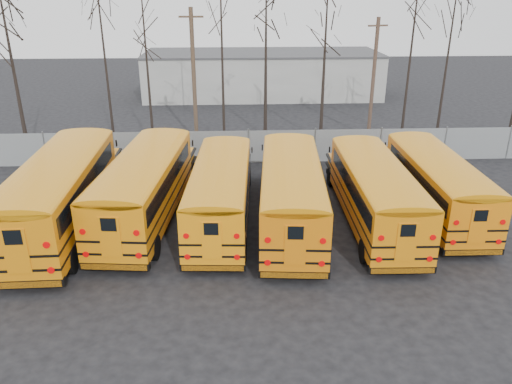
{
  "coord_description": "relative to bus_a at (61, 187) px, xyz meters",
  "views": [
    {
      "loc": [
        -0.94,
        -16.64,
        9.95
      ],
      "look_at": [
        0.03,
        3.45,
        1.6
      ],
      "focal_mm": 35.0,
      "sensor_mm": 36.0,
      "label": 1
    }
  ],
  "objects": [
    {
      "name": "ground",
      "position": [
        8.32,
        -3.54,
        -1.96
      ],
      "size": [
        120.0,
        120.0,
        0.0
      ],
      "primitive_type": "plane",
      "color": "black",
      "rests_on": "ground"
    },
    {
      "name": "fence",
      "position": [
        8.32,
        8.46,
        -0.96
      ],
      "size": [
        40.0,
        0.04,
        2.0
      ],
      "primitive_type": "cube",
      "color": "gray",
      "rests_on": "ground"
    },
    {
      "name": "distant_building",
      "position": [
        10.32,
        28.46,
        0.04
      ],
      "size": [
        22.0,
        8.0,
        4.0
      ],
      "primitive_type": "cube",
      "color": "#B4B3AE",
      "rests_on": "ground"
    },
    {
      "name": "bus_a",
      "position": [
        0.0,
        0.0,
        0.0
      ],
      "size": [
        3.0,
        12.01,
        3.34
      ],
      "rotation": [
        0.0,
        0.0,
        0.02
      ],
      "color": "black",
      "rests_on": "ground"
    },
    {
      "name": "bus_b",
      "position": [
        3.44,
        0.75,
        -0.11
      ],
      "size": [
        3.66,
        11.46,
        3.16
      ],
      "rotation": [
        0.0,
        0.0,
        -0.1
      ],
      "color": "black",
      "rests_on": "ground"
    },
    {
      "name": "bus_c",
      "position": [
        6.82,
        0.2,
        -0.25
      ],
      "size": [
        3.0,
        10.57,
        2.92
      ],
      "rotation": [
        0.0,
        0.0,
        -0.06
      ],
      "color": "black",
      "rests_on": "ground"
    },
    {
      "name": "bus_d",
      "position": [
        9.87,
        -0.2,
        -0.15
      ],
      "size": [
        3.45,
        11.2,
        3.09
      ],
      "rotation": [
        0.0,
        0.0,
        -0.08
      ],
      "color": "black",
      "rests_on": "ground"
    },
    {
      "name": "bus_e",
      "position": [
        13.54,
        -0.22,
        -0.21
      ],
      "size": [
        2.71,
        10.7,
        2.98
      ],
      "rotation": [
        0.0,
        0.0,
        -0.03
      ],
      "color": "black",
      "rests_on": "ground"
    },
    {
      "name": "bus_f",
      "position": [
        16.69,
        0.82,
        -0.27
      ],
      "size": [
        2.57,
        10.34,
        2.88
      ],
      "rotation": [
        0.0,
        0.0,
        -0.02
      ],
      "color": "black",
      "rests_on": "ground"
    },
    {
      "name": "utility_pole_left",
      "position": [
        4.91,
        12.9,
        2.52
      ],
      "size": [
        1.55,
        0.27,
        8.73
      ],
      "rotation": [
        0.0,
        0.0,
        0.01
      ],
      "color": "#4E3B2C",
      "rests_on": "ground"
    },
    {
      "name": "utility_pole_right",
      "position": [
        16.96,
        13.48,
        2.19
      ],
      "size": [
        1.41,
        0.5,
        8.07
      ],
      "rotation": [
        0.0,
        0.0,
        0.28
      ],
      "color": "#4D382B",
      "rests_on": "ground"
    },
    {
      "name": "tree_1",
      "position": [
        -5.55,
        10.56,
        2.95
      ],
      "size": [
        0.26,
        0.26,
        9.82
      ],
      "primitive_type": "cone",
      "color": "black",
      "rests_on": "ground"
    },
    {
      "name": "tree_2",
      "position": [
        -0.73,
        13.04,
        3.78
      ],
      "size": [
        0.26,
        0.26,
        11.47
      ],
      "primitive_type": "cone",
      "color": "black",
      "rests_on": "ground"
    },
    {
      "name": "tree_3",
      "position": [
        2.24,
        11.12,
        3.09
      ],
      "size": [
        0.26,
        0.26,
        10.09
      ],
      "primitive_type": "cone",
      "color": "black",
      "rests_on": "ground"
    },
    {
      "name": "tree_4",
      "position": [
        6.81,
        11.81,
        4.4
      ],
      "size": [
        0.26,
        0.26,
        12.71
      ],
      "primitive_type": "cone",
      "color": "black",
      "rests_on": "ground"
    },
    {
      "name": "tree_5",
      "position": [
        9.69,
        14.06,
        2.82
      ],
      "size": [
        0.26,
        0.26,
        9.55
      ],
      "primitive_type": "cone",
      "color": "black",
      "rests_on": "ground"
    },
    {
      "name": "tree_6",
      "position": [
        13.43,
        12.8,
        2.68
      ],
      "size": [
        0.26,
        0.26,
        9.27
      ],
      "primitive_type": "cone",
      "color": "black",
      "rests_on": "ground"
    },
    {
      "name": "tree_7",
      "position": [
        19.11,
        12.85,
        4.17
      ],
      "size": [
        0.26,
        0.26,
        12.25
      ],
      "primitive_type": "cone",
      "color": "black",
      "rests_on": "ground"
    },
    {
      "name": "tree_8",
      "position": [
        21.72,
        13.12,
        3.2
      ],
      "size": [
        0.26,
        0.26,
        10.31
      ],
      "primitive_type": "cone",
      "color": "black",
      "rests_on": "ground"
    }
  ]
}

